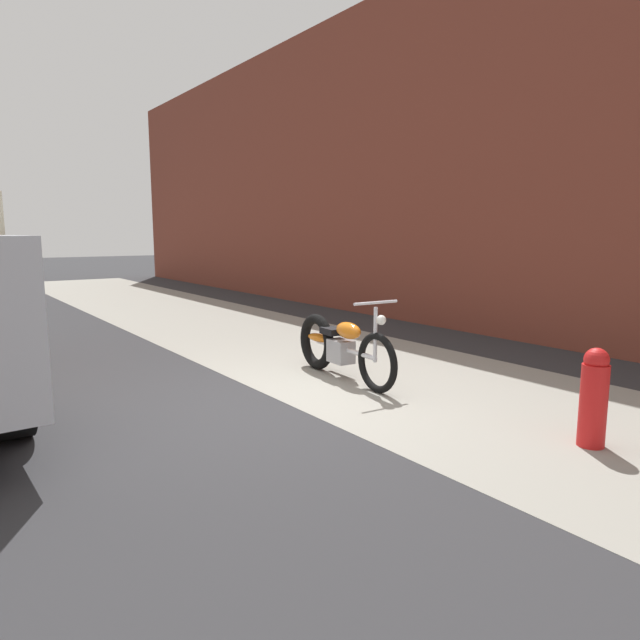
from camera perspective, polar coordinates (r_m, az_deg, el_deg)
ground_plane at (r=5.97m, az=-3.29°, el=-8.48°), size 80.00×80.00×0.00m
sidewalk_slab at (r=7.02m, az=8.93°, el=-5.91°), size 36.00×3.50×0.01m
brick_building_wall at (r=9.66m, az=24.88°, el=16.79°), size 36.00×0.50×6.50m
motorcycle_orange at (r=6.97m, az=1.77°, el=-2.58°), size 2.01×0.58×1.03m
fire_hydrant at (r=5.24m, az=25.87°, el=-7.00°), size 0.22×0.22×0.84m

